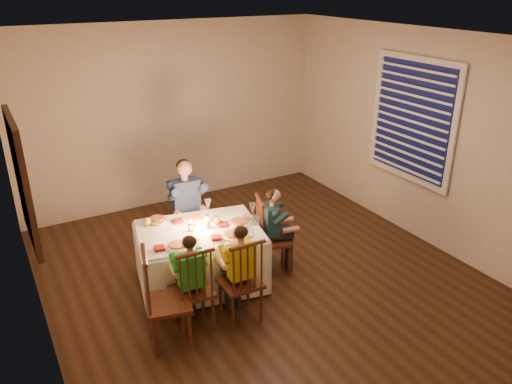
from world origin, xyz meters
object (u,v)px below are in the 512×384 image
chair_extra (172,341)px  child_yellow (241,317)px  serving_bowl (157,221)px  chair_end (273,270)px  child_green (194,326)px  child_teal (273,270)px  adult (190,252)px  chair_adult (190,252)px  chair_near_left (194,326)px  dining_table (200,246)px  chair_near_right (241,317)px

chair_extra → child_yellow: 0.73m
child_yellow → serving_bowl: 1.37m
chair_end → child_yellow: bearing=146.4°
child_green → serving_bowl: 1.22m
child_yellow → child_teal: bearing=-139.9°
chair_extra → adult: size_ratio=0.81×
adult → child_green: bearing=-107.8°
chair_adult → serving_bowl: serving_bowl is taller
chair_end → chair_extra: size_ratio=0.95×
chair_near_left → serving_bowl: 1.22m
chair_near_left → child_teal: 1.29m
chair_end → child_yellow: (-0.73, -0.58, 0.00)m
adult → child_yellow: bearing=-89.0°
dining_table → serving_bowl: serving_bowl is taller
child_green → chair_end: bearing=-154.4°
child_green → child_teal: size_ratio=0.99×
dining_table → chair_end: (0.83, -0.16, -0.48)m
child_green → chair_near_left: bearing=-0.0°
dining_table → child_yellow: bearing=-71.3°
chair_adult → child_green: 1.46m
chair_adult → chair_near_left: bearing=-107.8°
chair_adult → child_teal: size_ratio=0.90×
child_teal → chair_end: bearing=-161.8°
chair_adult → serving_bowl: 0.93m
chair_adult → child_green: bearing=-107.8°
adult → child_yellow: size_ratio=1.16×
dining_table → chair_near_left: dining_table is taller
chair_near_right → child_yellow: (0.00, 0.00, 0.00)m
dining_table → chair_near_right: size_ratio=1.58×
child_green → child_yellow: bearing=171.9°
chair_extra → adult: (0.78, 1.45, 0.00)m
chair_extra → child_green: size_ratio=0.97×
child_green → child_yellow: (0.47, -0.10, 0.00)m
dining_table → child_yellow: dining_table is taller
child_green → child_yellow: child_yellow is taller
serving_bowl → dining_table: bearing=-47.5°
child_teal → chair_near_right: bearing=146.4°
chair_end → child_green: (-1.20, -0.48, 0.00)m
chair_extra → serving_bowl: (0.30, 1.09, 0.70)m
chair_near_right → serving_bowl: serving_bowl is taller
dining_table → chair_end: 0.98m
dining_table → chair_end: dining_table is taller
chair_end → child_yellow: 0.93m
chair_near_right → child_yellow: bearing=-0.0°
chair_adult → chair_near_right: size_ratio=1.00×
chair_near_left → child_teal: (1.20, 0.48, 0.00)m
chair_extra → adult: 1.65m
adult → child_green: (-0.52, -1.36, 0.00)m
child_green → chair_adult: bearing=-107.3°
chair_near_right → child_teal: child_teal is taller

